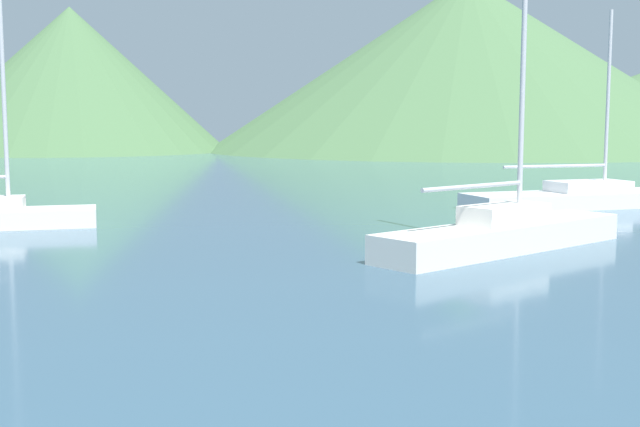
% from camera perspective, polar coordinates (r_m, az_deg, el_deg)
% --- Properties ---
extents(sailboat_inner, '(6.99, 5.08, 9.91)m').
position_cam_1_polar(sailboat_inner, '(18.62, 12.96, -1.15)').
color(sailboat_inner, white).
rests_on(sailboat_inner, ground_plane).
extents(sailboat_outer, '(9.16, 3.60, 6.68)m').
position_cam_1_polar(sailboat_outer, '(29.01, 18.51, 1.13)').
color(sailboat_outer, white).
rests_on(sailboat_outer, ground_plane).
extents(hill_central, '(31.15, 31.15, 14.39)m').
position_cam_1_polar(hill_central, '(85.28, -17.25, 9.08)').
color(hill_central, '#476B42').
rests_on(hill_central, ground_plane).
extents(hill_east, '(54.26, 54.26, 17.77)m').
position_cam_1_polar(hill_east, '(86.17, 10.39, 10.36)').
color(hill_east, '#476B42').
rests_on(hill_east, ground_plane).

